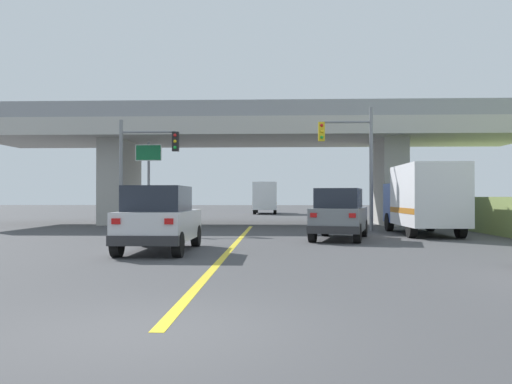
{
  "coord_description": "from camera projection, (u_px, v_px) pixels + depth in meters",
  "views": [
    {
      "loc": [
        1.5,
        -6.68,
        1.68
      ],
      "look_at": [
        0.65,
        15.09,
        1.89
      ],
      "focal_mm": 38.07,
      "sensor_mm": 36.0,
      "label": 1
    }
  ],
  "objects": [
    {
      "name": "highway_sign",
      "position": [
        149.0,
        165.0,
        30.85
      ],
      "size": [
        1.49,
        0.17,
        4.84
      ],
      "color": "slate",
      "rests_on": "ground"
    },
    {
      "name": "traffic_signal_nearside",
      "position": [
        355.0,
        153.0,
        27.18
      ],
      "size": [
        2.73,
        0.36,
        6.19
      ],
      "color": "slate",
      "rests_on": "ground"
    },
    {
      "name": "semi_truck_distant",
      "position": [
        265.0,
        197.0,
        54.95
      ],
      "size": [
        2.33,
        7.21,
        3.16
      ],
      "color": "navy",
      "rests_on": "ground"
    },
    {
      "name": "suv_crossing",
      "position": [
        340.0,
        214.0,
        21.5
      ],
      "size": [
        2.84,
        4.87,
        2.02
      ],
      "rotation": [
        0.0,
        0.0,
        -0.23
      ],
      "color": "slate",
      "rests_on": "ground"
    },
    {
      "name": "traffic_signal_farside",
      "position": [
        141.0,
        160.0,
        26.74
      ],
      "size": [
        2.97,
        0.36,
        5.5
      ],
      "color": "slate",
      "rests_on": "ground"
    },
    {
      "name": "overpass_bridge",
      "position": [
        253.0,
        143.0,
        33.89
      ],
      "size": [
        33.65,
        8.12,
        7.07
      ],
      "color": "#B7B5AD",
      "rests_on": "ground"
    },
    {
      "name": "lane_divider_stripe",
      "position": [
        234.0,
        245.0,
        18.92
      ],
      "size": [
        0.2,
        24.44,
        0.01
      ],
      "primitive_type": "cube",
      "color": "yellow",
      "rests_on": "ground"
    },
    {
      "name": "suv_lead",
      "position": [
        160.0,
        219.0,
        16.72
      ],
      "size": [
        1.98,
        4.51,
        2.02
      ],
      "color": "silver",
      "rests_on": "ground"
    },
    {
      "name": "box_truck",
      "position": [
        424.0,
        199.0,
        24.13
      ],
      "size": [
        2.33,
        6.61,
        3.09
      ],
      "color": "navy",
      "rests_on": "ground"
    },
    {
      "name": "ground",
      "position": [
        253.0,
        224.0,
        33.84
      ],
      "size": [
        160.0,
        160.0,
        0.0
      ],
      "primitive_type": "plane",
      "color": "#424244"
    }
  ]
}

